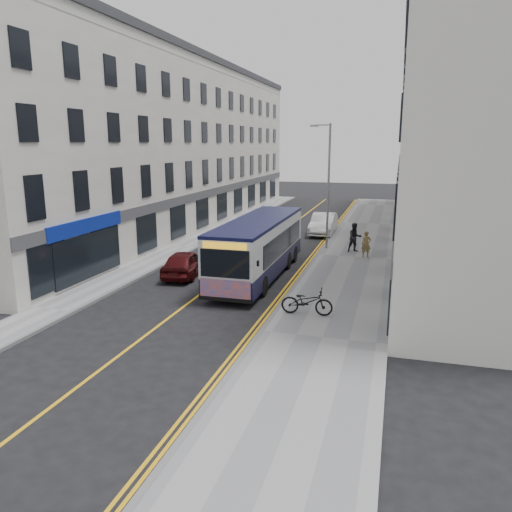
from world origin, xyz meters
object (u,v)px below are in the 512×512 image
Objects in this scene: bicycle at (307,302)px; pedestrian_far at (355,237)px; streetlamp at (327,182)px; city_bus at (259,246)px; pedestrian_near at (366,244)px; car_white at (323,224)px; car_maroon at (184,263)px.

bicycle is 1.13× the size of pedestrian_far.
streetlamp is 8.45m from city_bus.
pedestrian_far is at bearing -16.96° from streetlamp.
pedestrian_near is at bearing 48.17° from city_bus.
car_white is at bearing 4.44° from bicycle.
bicycle is (3.49, -5.37, -1.00)m from city_bus.
streetlamp is 5.10× the size of pedestrian_near.
city_bus is 8.28m from pedestrian_far.
city_bus is 4.01m from car_maroon.
car_white is at bearing 89.63° from pedestrian_far.
streetlamp reaches higher than car_maroon.
streetlamp is at bearing 137.95° from pedestrian_far.
pedestrian_far is at bearing -5.59° from bicycle.
city_bus is at bearing -146.38° from pedestrian_far.
car_maroon is at bearing -157.76° from pedestrian_near.
city_bus is at bearing 31.10° from bicycle.
bicycle is 12.46m from pedestrian_far.
streetlamp reaches higher than pedestrian_far.
car_maroon is at bearing -160.74° from pedestrian_far.
streetlamp is 4.40× the size of pedestrian_far.
bicycle is 0.43× the size of car_white.
pedestrian_near is 0.86× the size of pedestrian_far.
city_bus is 2.59× the size of car_maroon.
streetlamp reaches higher than city_bus.
car_white is at bearing 101.65° from pedestrian_near.
pedestrian_near is 8.48m from car_white.
pedestrian_near is at bearing -35.87° from streetlamp.
streetlamp is at bearing 72.72° from city_bus.
pedestrian_far reaches higher than pedestrian_near.
pedestrian_far is 6.90m from car_white.
bicycle is at bearing -85.09° from streetlamp.
car_white reaches higher than bicycle.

